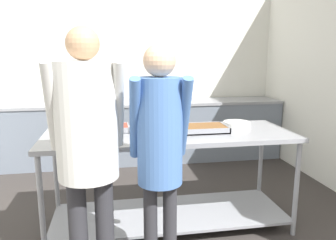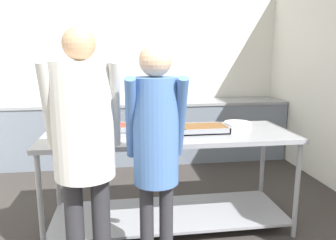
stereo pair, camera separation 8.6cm
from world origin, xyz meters
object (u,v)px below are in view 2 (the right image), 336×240
guest_serving_right (84,135)px  water_bottle (179,92)px  sauce_pan (156,133)px  serving_tray_roast (202,129)px  plate_stack (238,124)px  guest_serving_left (156,141)px  serving_tray_vegetables (103,128)px

guest_serving_right → water_bottle: guest_serving_right is taller
sauce_pan → guest_serving_right: bearing=-131.6°
serving_tray_roast → plate_stack: serving_tray_roast is taller
sauce_pan → plate_stack: bearing=18.8°
sauce_pan → serving_tray_roast: sauce_pan is taller
plate_stack → guest_serving_right: bearing=-147.0°
plate_stack → guest_serving_left: size_ratio=0.16×
guest_serving_right → water_bottle: size_ratio=5.85×
plate_stack → water_bottle: water_bottle is taller
sauce_pan → guest_serving_left: (-0.08, -0.66, 0.11)m
guest_serving_left → water_bottle: bearing=76.7°
plate_stack → guest_serving_right: (-1.39, -0.90, 0.16)m
plate_stack → guest_serving_right: size_ratio=0.15×
guest_serving_right → water_bottle: 3.05m
serving_tray_roast → plate_stack: size_ratio=1.64×
plate_stack → water_bottle: size_ratio=0.89×
guest_serving_left → water_bottle: size_ratio=5.51×
sauce_pan → plate_stack: (0.84, 0.29, -0.01)m
serving_tray_roast → serving_tray_vegetables: bearing=171.0°
serving_tray_vegetables → guest_serving_left: (0.39, -0.95, 0.12)m
sauce_pan → guest_serving_right: 0.84m
serving_tray_roast → guest_serving_left: size_ratio=0.26×
serving_tray_vegetables → serving_tray_roast: 0.93m
serving_tray_vegetables → guest_serving_right: (-0.08, -0.90, 0.16)m
serving_tray_vegetables → serving_tray_roast: bearing=-9.0°
sauce_pan → guest_serving_right: size_ratio=0.21×
serving_tray_roast → guest_serving_right: guest_serving_right is taller
serving_tray_vegetables → guest_serving_right: bearing=-94.9°
guest_serving_left → water_bottle: guest_serving_left is taller
sauce_pan → guest_serving_left: guest_serving_left is taller
serving_tray_vegetables → water_bottle: water_bottle is taller
plate_stack → water_bottle: bearing=97.1°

